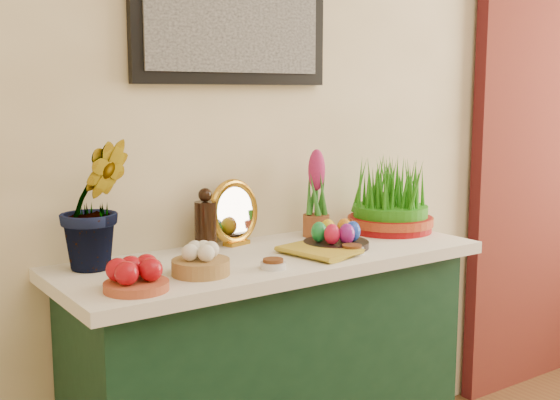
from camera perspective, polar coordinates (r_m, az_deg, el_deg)
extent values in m
cube|color=#F9E8BB|center=(2.66, 3.87, 7.55)|extent=(4.00, 0.04, 2.70)
cube|color=black|center=(2.42, -3.85, 15.74)|extent=(0.74, 0.03, 0.54)
cube|color=#A5A5A5|center=(2.41, -3.62, 15.78)|extent=(0.66, 0.01, 0.46)
cube|color=#3F0B15|center=(3.56, 20.35, 4.10)|extent=(0.90, 0.06, 2.30)
cube|color=#133520|center=(2.42, -0.70, -15.12)|extent=(1.30, 0.45, 0.85)
cube|color=white|center=(2.28, -0.72, -4.82)|extent=(1.40, 0.55, 0.04)
imported|color=#2E7F28|center=(2.10, -14.81, 1.34)|extent=(0.27, 0.23, 0.51)
cylinder|color=#A8482A|center=(1.89, -11.60, -6.87)|extent=(0.19, 0.19, 0.02)
cylinder|color=#AF8446|center=(2.02, -6.46, -5.43)|extent=(0.22, 0.22, 0.04)
cylinder|color=black|center=(2.29, -6.07, -2.17)|extent=(0.07, 0.07, 0.16)
sphere|color=black|center=(2.28, -6.11, 0.42)|extent=(0.05, 0.05, 0.05)
cube|color=gold|center=(2.40, -3.55, -3.50)|extent=(0.10, 0.07, 0.01)
torus|color=gold|center=(2.39, -3.76, -0.96)|extent=(0.23, 0.11, 0.23)
cylinder|color=silver|center=(2.39, -3.70, -0.98)|extent=(0.17, 0.07, 0.17)
imported|color=gold|center=(2.19, 1.68, -4.42)|extent=(0.20, 0.26, 0.03)
cylinder|color=silver|center=(2.07, -0.56, -5.33)|extent=(0.08, 0.08, 0.02)
cylinder|color=#592D14|center=(2.07, -0.56, -4.93)|extent=(0.06, 0.06, 0.01)
cylinder|color=silver|center=(2.27, 5.85, -4.13)|extent=(0.08, 0.08, 0.02)
cylinder|color=#592D14|center=(2.27, 5.86, -3.76)|extent=(0.06, 0.06, 0.01)
cylinder|color=black|center=(2.36, 4.57, -3.62)|extent=(0.22, 0.22, 0.02)
ellipsoid|color=red|center=(2.29, 4.25, -2.79)|extent=(0.05, 0.05, 0.07)
ellipsoid|color=blue|center=(2.35, 5.92, -2.54)|extent=(0.05, 0.05, 0.07)
ellipsoid|color=yellow|center=(2.38, 3.91, -2.37)|extent=(0.05, 0.05, 0.07)
ellipsoid|color=#198C3E|center=(2.33, 3.19, -2.60)|extent=(0.05, 0.05, 0.07)
ellipsoid|color=orange|center=(2.40, 5.27, -2.30)|extent=(0.05, 0.05, 0.07)
ellipsoid|color=#831884|center=(2.31, 5.45, -2.75)|extent=(0.05, 0.05, 0.07)
cylinder|color=brown|center=(2.53, 2.96, -2.07)|extent=(0.10, 0.10, 0.08)
ellipsoid|color=#C42768|center=(2.50, 2.99, 2.45)|extent=(0.06, 0.06, 0.15)
cylinder|color=maroon|center=(2.66, 8.94, -1.91)|extent=(0.31, 0.31, 0.06)
cylinder|color=maroon|center=(2.65, 8.95, -1.67)|extent=(0.32, 0.32, 0.03)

